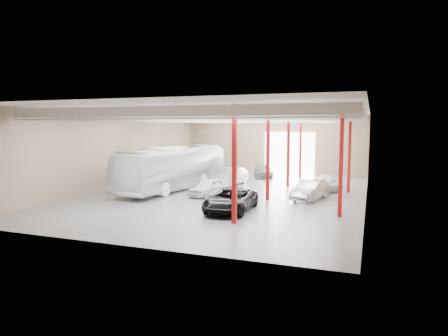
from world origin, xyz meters
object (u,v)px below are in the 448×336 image
Objects in this scene: black_sedan at (231,200)px; car_row_b at (230,177)px; car_right_near at (310,190)px; car_row_c at (263,170)px; coach_bus at (174,168)px; car_right_far at (327,182)px; car_row_a at (209,187)px.

black_sedan is 1.10× the size of car_row_b.
car_row_c is at bearing 131.02° from car_right_near.
coach_bus is 2.87× the size of car_row_c.
car_right_far is (13.18, 4.23, -1.25)m from coach_bus.
car_right_near is at bearing -106.22° from car_right_far.
black_sedan reaches higher than car_right_far.
black_sedan is 1.32× the size of car_right_far.
car_row_c is at bearing 96.69° from black_sedan.
car_right_near reaches higher than car_row_c.
car_row_b reaches higher than car_right_far.
car_row_a is 0.90× the size of car_right_near.
car_row_b is (-4.08, 11.39, 0.06)m from black_sedan.
car_row_b reaches higher than black_sedan.
car_row_b is (-0.29, 6.19, 0.14)m from car_row_a.
car_right_near reaches higher than car_right_far.
coach_bus is 3.32× the size of car_right_far.
coach_bus is 10.92m from black_sedan.
car_row_a is at bearing -152.01° from car_right_far.
coach_bus reaches higher than black_sedan.
car_row_c is at bearing 98.81° from car_row_a.
coach_bus reaches higher than car_right_near.
car_right_far is (7.86, -7.35, 0.01)m from car_row_c.
car_row_b is 9.82m from car_right_near.
car_row_c is (5.31, 11.58, -1.26)m from coach_bus.
black_sedan is at bearing -112.72° from car_right_near.
black_sedan is at bearing -64.78° from car_row_b.
black_sedan is 1.14× the size of car_row_c.
car_row_a is at bearing -112.22° from car_row_c.
car_row_c is (1.37, 7.50, -0.13)m from car_row_b.
coach_bus is at bearing -172.80° from car_right_near.
car_row_a is at bearing -81.77° from car_row_b.
car_right_far reaches higher than car_row_c.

